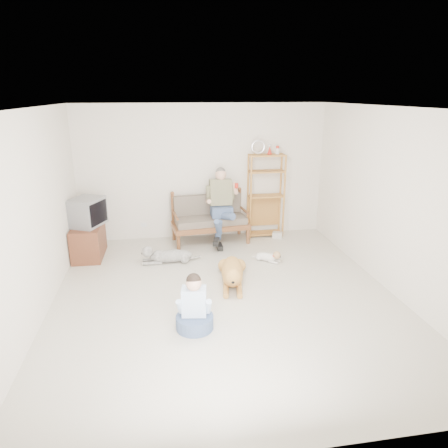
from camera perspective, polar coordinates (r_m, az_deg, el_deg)
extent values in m
plane|color=beige|center=(6.01, 0.24, -10.38)|extent=(5.50, 5.50, 0.00)
plane|color=silver|center=(5.28, 0.28, 16.30)|extent=(5.50, 5.50, 0.00)
plane|color=beige|center=(8.15, -2.98, 7.39)|extent=(5.00, 0.00, 5.00)
plane|color=beige|center=(3.02, 9.13, -12.40)|extent=(5.00, 0.00, 5.00)
plane|color=beige|center=(5.66, -25.56, 0.74)|extent=(0.00, 5.50, 5.50)
plane|color=beige|center=(6.39, 22.99, 2.92)|extent=(0.00, 5.50, 5.50)
cube|color=brown|center=(8.01, -1.96, -0.18)|extent=(1.56, 0.85, 0.10)
cube|color=#6B5E51|center=(7.98, -1.97, 0.61)|extent=(1.43, 0.74, 0.13)
cube|color=#6B5E51|center=(8.14, -2.20, 2.69)|extent=(1.39, 0.26, 0.45)
cylinder|color=brown|center=(8.14, -2.27, 4.15)|extent=(1.40, 0.19, 0.05)
cylinder|color=brown|center=(7.74, -6.80, -2.54)|extent=(0.07, 0.07, 0.30)
cylinder|color=brown|center=(8.21, -7.09, 1.05)|extent=(0.07, 0.07, 0.95)
cylinder|color=brown|center=(7.91, 3.37, -1.97)|extent=(0.07, 0.07, 0.30)
cylinder|color=brown|center=(8.37, 2.53, 1.52)|extent=(0.07, 0.07, 0.95)
cube|color=#44597D|center=(7.93, -0.37, 1.88)|extent=(0.41, 0.39, 0.21)
cube|color=gray|center=(7.94, -0.49, 4.58)|extent=(0.43, 0.29, 0.54)
sphere|color=#D9A387|center=(7.83, -0.46, 7.08)|extent=(0.22, 0.22, 0.22)
sphere|color=#5C5651|center=(7.84, -0.49, 7.40)|extent=(0.19, 0.19, 0.19)
cylinder|color=red|center=(7.73, 1.80, 5.52)|extent=(0.07, 0.07, 0.09)
cube|color=#AC8136|center=(8.13, 6.19, 9.74)|extent=(0.72, 0.29, 0.03)
torus|color=silver|center=(8.06, 4.90, 10.89)|extent=(0.30, 0.05, 0.30)
cone|color=red|center=(8.13, 6.54, 10.41)|extent=(0.10, 0.10, 0.15)
cylinder|color=#AC8136|center=(8.08, 3.84, 3.69)|extent=(0.04, 0.04, 1.71)
cylinder|color=#AC8136|center=(8.34, 3.42, 4.16)|extent=(0.04, 0.04, 1.71)
cylinder|color=#AC8136|center=(8.27, 8.59, 3.86)|extent=(0.04, 0.04, 1.71)
cylinder|color=#AC8136|center=(8.52, 8.03, 4.31)|extent=(0.04, 0.04, 1.71)
cube|color=silver|center=(8.38, 7.63, -1.57)|extent=(0.24, 0.21, 0.12)
cube|color=brown|center=(7.71, -18.77, -2.31)|extent=(0.52, 0.91, 0.60)
cube|color=brown|center=(7.56, -20.81, -2.97)|extent=(0.03, 0.40, 0.50)
cube|color=brown|center=(7.96, -20.23, -1.84)|extent=(0.03, 0.40, 0.50)
cube|color=slate|center=(7.56, -19.02, 1.64)|extent=(0.69, 0.75, 0.50)
cube|color=black|center=(7.43, -17.49, 1.51)|extent=(0.23, 0.47, 0.40)
cube|color=silver|center=(8.36, -11.39, -0.12)|extent=(0.12, 0.02, 0.08)
ellipsoid|color=#C38143|center=(6.47, 1.18, -6.69)|extent=(0.50, 1.02, 0.31)
sphere|color=#C38143|center=(6.20, 1.23, -7.66)|extent=(0.31, 0.31, 0.31)
sphere|color=#C38143|center=(5.92, 1.28, -7.53)|extent=(0.24, 0.24, 0.24)
ellipsoid|color=#C38143|center=(5.83, 1.30, -8.21)|extent=(0.13, 0.19, 0.09)
cylinder|color=#C38143|center=(6.95, 1.11, -5.68)|extent=(0.12, 0.39, 0.05)
ellipsoid|color=#C38143|center=(5.94, 0.45, -7.43)|extent=(0.07, 0.08, 0.12)
ellipsoid|color=#C38143|center=(5.94, 2.09, -7.43)|extent=(0.07, 0.08, 0.12)
ellipsoid|color=silver|center=(7.19, -7.53, -4.56)|extent=(0.76, 0.27, 0.23)
sphere|color=silver|center=(7.18, -9.34, -4.55)|extent=(0.23, 0.23, 0.23)
sphere|color=silver|center=(7.15, -10.89, -3.91)|extent=(0.19, 0.19, 0.19)
ellipsoid|color=silver|center=(7.16, -11.58, -4.09)|extent=(0.14, 0.09, 0.08)
cylinder|color=silver|center=(7.24, -4.52, -4.88)|extent=(0.29, 0.14, 0.04)
ellipsoid|color=silver|center=(7.21, -10.73, -3.70)|extent=(0.06, 0.04, 0.10)
ellipsoid|color=silver|center=(7.08, -10.73, -4.10)|extent=(0.06, 0.04, 0.10)
ellipsoid|color=silver|center=(7.24, 6.00, -4.67)|extent=(0.40, 0.37, 0.15)
sphere|color=silver|center=(7.19, 6.83, -4.77)|extent=(0.15, 0.15, 0.15)
sphere|color=tan|center=(7.13, 7.55, -4.43)|extent=(0.14, 0.14, 0.14)
ellipsoid|color=tan|center=(7.12, 7.99, -4.62)|extent=(0.11, 0.11, 0.05)
cylinder|color=silver|center=(7.33, 4.63, -4.72)|extent=(0.15, 0.07, 0.02)
cone|color=tan|center=(7.08, 7.31, -4.24)|extent=(0.04, 0.04, 0.05)
cone|color=tan|center=(7.16, 7.61, -3.99)|extent=(0.04, 0.04, 0.05)
torus|color=red|center=(7.14, 7.40, -4.48)|extent=(0.13, 0.13, 0.02)
cylinder|color=#44597D|center=(5.27, -4.20, -13.79)|extent=(0.48, 0.48, 0.18)
cube|color=silver|center=(5.14, -4.30, -10.96)|extent=(0.33, 0.24, 0.37)
sphere|color=#D9A387|center=(5.00, -4.35, -8.45)|extent=(0.20, 0.20, 0.20)
sphere|color=black|center=(5.00, -4.37, -8.05)|extent=(0.19, 0.19, 0.19)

